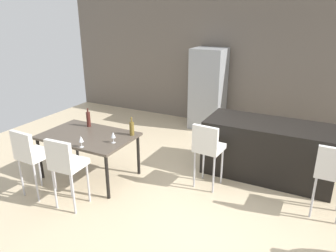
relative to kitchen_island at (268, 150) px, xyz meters
The scene contains 13 objects.
ground_plane 1.27m from the kitchen_island, 128.42° to the right, with size 10.00×10.00×0.00m, color #C6B28E.
back_wall 2.53m from the kitchen_island, 108.38° to the left, with size 10.00×0.12×2.90m, color #665B51.
kitchen_island is the anchor object (origin of this frame).
bar_chair_left 1.14m from the kitchen_island, 132.35° to the right, with size 0.43×0.43×1.05m.
bar_chair_middle 1.27m from the kitchen_island, 41.67° to the right, with size 0.41×0.41×1.05m.
dining_table 2.95m from the kitchen_island, 152.28° to the right, with size 1.48×0.96×0.74m.
dining_chair_near 3.68m from the kitchen_island, 143.03° to the right, with size 0.42×0.42×1.05m.
dining_chair_far 3.17m from the kitchen_island, 135.70° to the right, with size 0.42×0.42×1.05m.
wine_bottle_far 3.06m from the kitchen_island, 159.71° to the right, with size 0.07×0.07×0.32m.
wine_bottle_middle 2.26m from the kitchen_island, 151.80° to the right, with size 0.08×0.08×0.30m.
wine_glass_left 2.53m from the kitchen_island, 144.71° to the right, with size 0.07×0.07×0.17m.
wine_glass_right 2.98m from the kitchen_island, 142.83° to the right, with size 0.07×0.07×0.17m.
refrigerator 2.51m from the kitchen_island, 134.03° to the left, with size 0.72×0.68×1.84m, color #939699.
Camera 1 is at (1.42, -4.05, 2.62)m, focal length 33.73 mm.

